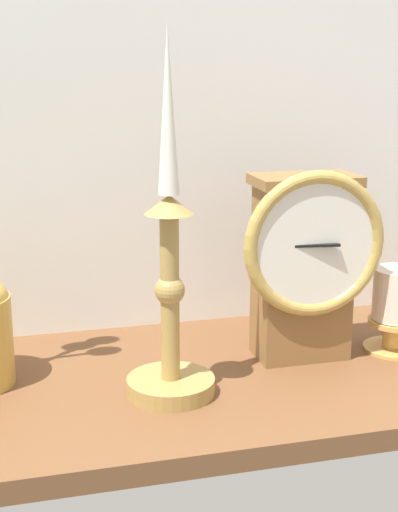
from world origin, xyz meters
TOP-DOWN VIEW (x-y plane):
  - ground_plane at (0.00, 0.00)cm, footprint 100.00×36.00cm
  - back_wall at (0.00, 18.50)cm, footprint 120.00×2.00cm
  - mantel_clock at (12.52, 1.32)cm, footprint 16.97×8.13cm
  - candlestick_tall_left at (-5.05, -4.42)cm, footprint 9.58×9.58cm
  - pillar_candle_near_clock at (24.73, 0.91)cm, footprint 7.76×7.76cm

SIDE VIEW (x-z plane):
  - ground_plane at x=0.00cm, z-range -2.40..0.00cm
  - pillar_candle_near_clock at x=24.73cm, z-range -0.32..11.26cm
  - candlestick_tall_left at x=-5.05cm, z-range -7.34..31.39cm
  - mantel_clock at x=12.52cm, z-range 0.51..23.76cm
  - back_wall at x=0.00cm, z-range 0.00..65.00cm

